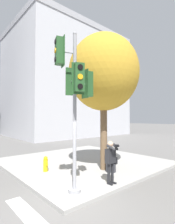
{
  "coord_description": "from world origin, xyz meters",
  "views": [
    {
      "loc": [
        -3.17,
        -4.49,
        2.61
      ],
      "look_at": [
        1.22,
        0.51,
        2.85
      ],
      "focal_mm": 28.0,
      "sensor_mm": 36.0,
      "label": 1
    }
  ],
  "objects_px": {
    "fire_hydrant": "(46,164)",
    "person_photographer": "(111,158)",
    "traffic_signal_pole": "(74,87)",
    "street_tree": "(104,73)",
    "trash_bin": "(111,161)"
  },
  "relations": [
    {
      "from": "person_photographer",
      "to": "trash_bin",
      "type": "bearing_deg",
      "value": 41.55
    },
    {
      "from": "person_photographer",
      "to": "fire_hydrant",
      "type": "xyz_separation_m",
      "value": [
        -1.14,
        3.05,
        -0.61
      ]
    },
    {
      "from": "street_tree",
      "to": "fire_hydrant",
      "type": "distance_m",
      "value": 5.21
    },
    {
      "from": "person_photographer",
      "to": "trash_bin",
      "type": "xyz_separation_m",
      "value": [
        1.12,
        0.99,
        -0.47
      ]
    },
    {
      "from": "traffic_signal_pole",
      "to": "person_photographer",
      "type": "relative_size",
      "value": 3.42
    },
    {
      "from": "traffic_signal_pole",
      "to": "street_tree",
      "type": "bearing_deg",
      "value": 23.29
    },
    {
      "from": "person_photographer",
      "to": "trash_bin",
      "type": "distance_m",
      "value": 1.57
    },
    {
      "from": "traffic_signal_pole",
      "to": "street_tree",
      "type": "xyz_separation_m",
      "value": [
        2.68,
        1.15,
        1.2
      ]
    },
    {
      "from": "traffic_signal_pole",
      "to": "trash_bin",
      "type": "relative_size",
      "value": 5.67
    },
    {
      "from": "person_photographer",
      "to": "street_tree",
      "type": "height_order",
      "value": "street_tree"
    },
    {
      "from": "fire_hydrant",
      "to": "person_photographer",
      "type": "bearing_deg",
      "value": -69.43
    },
    {
      "from": "street_tree",
      "to": "trash_bin",
      "type": "xyz_separation_m",
      "value": [
        -0.04,
        -0.48,
        -4.26
      ]
    },
    {
      "from": "person_photographer",
      "to": "trash_bin",
      "type": "height_order",
      "value": "person_photographer"
    },
    {
      "from": "traffic_signal_pole",
      "to": "trash_bin",
      "type": "distance_m",
      "value": 4.1
    },
    {
      "from": "traffic_signal_pole",
      "to": "person_photographer",
      "type": "distance_m",
      "value": 3.02
    }
  ]
}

